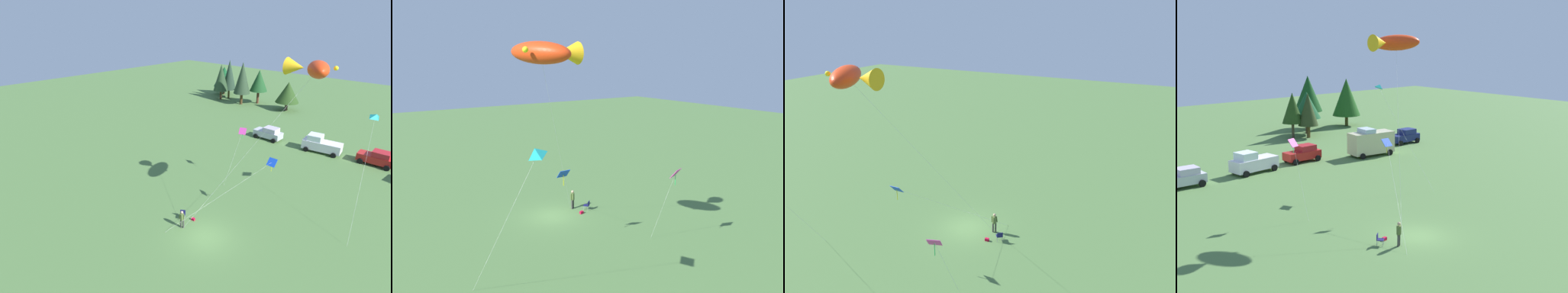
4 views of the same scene
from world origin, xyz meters
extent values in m
plane|color=#4D723B|center=(0.00, 0.00, 0.00)|extent=(160.00, 160.00, 0.00)
cylinder|color=#3A3935|center=(-2.30, -0.40, 0.42)|extent=(0.14, 0.14, 0.85)
cylinder|color=#3A3935|center=(-2.49, -0.50, 0.42)|extent=(0.14, 0.14, 0.85)
cylinder|color=#506630|center=(-2.40, -0.45, 1.16)|extent=(0.46, 0.46, 0.62)
sphere|color=tan|center=(-2.40, -0.45, 1.62)|extent=(0.24, 0.24, 0.24)
cylinder|color=#506630|center=(-2.19, -0.42, 1.19)|extent=(0.14, 0.13, 0.55)
cylinder|color=#506630|center=(-2.55, -0.60, 1.19)|extent=(0.18, 0.15, 0.56)
cube|color=#16174D|center=(-3.28, 0.47, 0.42)|extent=(0.67, 0.67, 0.04)
cube|color=#16174D|center=(-3.41, 0.64, 0.62)|extent=(0.40, 0.33, 0.40)
cylinder|color=#A5A8AD|center=(-2.98, 0.43, 0.21)|extent=(0.03, 0.03, 0.42)
cylinder|color=#A5A8AD|center=(-3.32, 0.17, 0.21)|extent=(0.03, 0.03, 0.42)
cylinder|color=#A5A8AD|center=(-3.24, 0.76, 0.21)|extent=(0.03, 0.03, 0.42)
cylinder|color=#A5A8AD|center=(-3.57, 0.51, 0.21)|extent=(0.03, 0.03, 0.42)
cube|color=#B80D2C|center=(-2.42, 0.98, 0.11)|extent=(0.35, 0.27, 0.22)
cube|color=#BABCC3|center=(-8.03, 23.45, 0.79)|extent=(4.21, 1.82, 0.90)
cube|color=silver|center=(-7.53, 23.45, 1.56)|extent=(2.01, 1.67, 0.65)
cylinder|color=black|center=(-6.52, 24.45, 0.34)|extent=(0.68, 0.22, 0.68)
cylinder|color=black|center=(-6.51, 22.47, 0.34)|extent=(0.68, 0.22, 0.68)
cube|color=silver|center=(-0.05, 24.15, 0.94)|extent=(5.22, 2.65, 1.20)
cube|color=white|center=(-1.04, 24.01, 1.94)|extent=(2.03, 2.06, 0.80)
cylinder|color=black|center=(-1.68, 22.83, 0.34)|extent=(0.70, 0.31, 0.68)
cylinder|color=black|center=(-1.98, 24.99, 0.34)|extent=(0.70, 0.31, 0.68)
cylinder|color=black|center=(1.88, 23.31, 0.34)|extent=(0.70, 0.31, 0.68)
cylinder|color=black|center=(1.59, 25.47, 0.34)|extent=(0.70, 0.31, 0.68)
cube|color=red|center=(6.48, 24.95, 0.79)|extent=(4.23, 1.87, 0.90)
cube|color=#B11C22|center=(6.98, 24.95, 1.56)|extent=(2.03, 1.69, 0.65)
cylinder|color=black|center=(7.97, 25.96, 0.34)|extent=(0.68, 0.23, 0.68)
cylinder|color=black|center=(8.01, 23.98, 0.34)|extent=(0.68, 0.23, 0.68)
cylinder|color=black|center=(4.95, 25.91, 0.34)|extent=(0.68, 0.23, 0.68)
cylinder|color=black|center=(4.98, 23.93, 0.34)|extent=(0.68, 0.23, 0.68)
cube|color=beige|center=(14.54, 22.26, 1.59)|extent=(5.63, 2.84, 2.50)
cube|color=silver|center=(13.90, 22.34, 3.09)|extent=(1.63, 2.18, 0.50)
cylinder|color=black|center=(12.47, 21.31, 0.34)|extent=(0.70, 0.30, 0.68)
cylinder|color=black|center=(12.76, 23.68, 0.34)|extent=(0.70, 0.30, 0.68)
cylinder|color=black|center=(16.33, 20.84, 0.34)|extent=(0.70, 0.30, 0.68)
cylinder|color=black|center=(16.62, 23.21, 0.34)|extent=(0.70, 0.30, 0.68)
cube|color=navy|center=(22.59, 24.93, 0.79)|extent=(4.22, 1.85, 0.90)
cube|color=navy|center=(23.10, 24.93, 1.56)|extent=(2.02, 1.68, 0.65)
cylinder|color=black|center=(24.12, 25.90, 0.34)|extent=(0.68, 0.23, 0.68)
cylinder|color=black|center=(24.09, 23.92, 0.34)|extent=(0.68, 0.23, 0.68)
cylinder|color=black|center=(21.09, 25.94, 0.34)|extent=(0.68, 0.23, 0.68)
cylinder|color=black|center=(21.07, 23.96, 0.34)|extent=(0.68, 0.23, 0.68)
cylinder|color=#423E2A|center=(13.52, 37.85, 1.04)|extent=(0.37, 0.37, 2.09)
cone|color=#1F3F14|center=(13.52, 37.85, 4.21)|extent=(2.93, 2.93, 4.25)
cylinder|color=#4A3A1D|center=(15.17, 36.48, 0.87)|extent=(0.50, 0.50, 1.73)
cone|color=#273718|center=(15.17, 36.48, 4.00)|extent=(2.82, 2.82, 4.54)
cylinder|color=#4F3224|center=(16.84, 39.31, 1.13)|extent=(0.43, 0.43, 2.27)
cone|color=#174C28|center=(16.84, 39.31, 4.20)|extent=(4.07, 4.07, 3.86)
cylinder|color=brown|center=(19.85, 43.35, 1.28)|extent=(0.59, 0.59, 2.57)
cone|color=#124017|center=(19.85, 43.35, 5.30)|extent=(4.34, 4.34, 5.47)
cylinder|color=#46411D|center=(25.50, 41.05, 0.82)|extent=(0.50, 0.50, 1.63)
cone|color=#1B4D17|center=(25.50, 41.05, 4.53)|extent=(4.38, 4.38, 5.80)
ellipsoid|color=red|center=(4.44, 7.29, 13.64)|extent=(3.26, 4.35, 1.49)
cone|color=#F0B016|center=(2.62, 7.29, 13.64)|extent=(1.42, 1.38, 1.38)
sphere|color=yellow|center=(5.55, 7.71, 13.79)|extent=(0.34, 0.34, 0.34)
cylinder|color=silver|center=(1.10, 3.34, 6.82)|extent=(6.68, 7.91, 13.64)
cylinder|color=#4C3823|center=(-2.23, -0.61, 0.00)|extent=(0.04, 0.04, 0.01)
cube|color=blue|center=(2.24, 5.93, 5.71)|extent=(0.78, 0.55, 0.59)
cylinder|color=yellow|center=(2.24, 5.93, 5.25)|extent=(0.04, 0.04, 0.77)
cylinder|color=silver|center=(-0.39, 2.00, 2.86)|extent=(5.29, 7.88, 5.72)
cylinder|color=#4C3823|center=(-3.03, -1.93, 0.00)|extent=(0.04, 0.04, 0.01)
cube|color=#D83DA2|center=(-3.89, 10.34, 5.82)|extent=(0.88, 0.72, 0.62)
cylinder|color=green|center=(-3.89, 10.34, 5.36)|extent=(0.04, 0.04, 0.76)
cylinder|color=silver|center=(-4.07, 9.10, 2.91)|extent=(0.37, 2.50, 5.82)
cylinder|color=#4C3823|center=(-4.25, 7.85, 0.00)|extent=(0.04, 0.04, 0.01)
pyramid|color=teal|center=(7.77, 13.04, 9.39)|extent=(0.99, 1.23, 0.60)
cylinder|color=silver|center=(8.41, 10.03, 4.61)|extent=(1.45, 6.05, 9.22)
cylinder|color=#4C3823|center=(9.13, 7.01, 0.00)|extent=(0.04, 0.04, 0.01)
camera|label=1|loc=(13.47, -15.71, 17.28)|focal=28.00mm
camera|label=2|loc=(14.67, 27.32, 13.24)|focal=35.00mm
camera|label=3|loc=(-14.11, 24.72, 17.48)|focal=35.00mm
camera|label=4|loc=(-26.83, -26.06, 14.49)|focal=50.00mm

